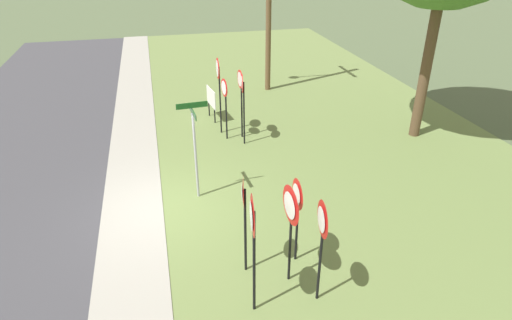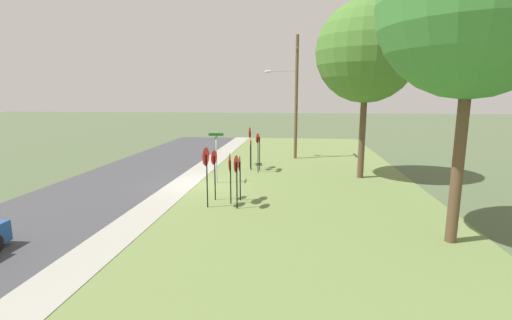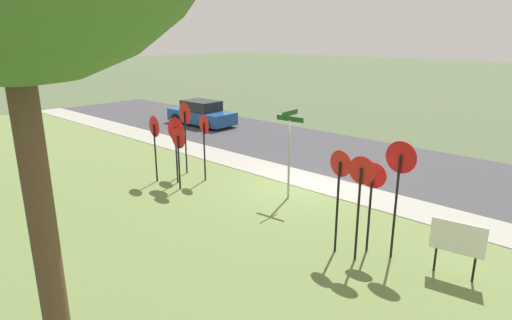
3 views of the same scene
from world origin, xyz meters
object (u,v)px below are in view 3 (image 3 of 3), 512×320
Objects in this scene: yield_sign_near_left at (185,120)px; yield_sign_far_right at (179,144)px; stop_sign_near_right at (361,187)px; yield_sign_center at (155,133)px; notice_board at (457,241)px; stop_sign_near_left at (372,189)px; street_name_post at (289,147)px; parked_sedan_distant at (201,114)px; stop_sign_far_left at (339,181)px; yield_sign_far_left at (204,132)px; yield_sign_near_right at (176,135)px; stop_sign_far_center at (399,175)px.

yield_sign_far_right is (-1.22, 1.25, -0.45)m from yield_sign_near_left.
stop_sign_near_right is at bearing 176.96° from yield_sign_near_left.
notice_board is at bearing -169.88° from yield_sign_center.
stop_sign_near_right is 6.76m from yield_sign_far_right.
stop_sign_near_left is 3.85m from street_name_post.
stop_sign_near_left is 0.59m from stop_sign_near_right.
stop_sign_near_right reaches higher than parked_sedan_distant.
stop_sign_near_left is at bearing -127.13° from stop_sign_far_left.
yield_sign_far_left is (-1.14, 0.08, -0.25)m from yield_sign_near_left.
stop_sign_far_left is at bearing -174.39° from yield_sign_center.
yield_sign_center is at bearing -5.49° from stop_sign_near_left.
yield_sign_near_right is 0.55× the size of parked_sedan_distant.
parked_sedan_distant is at bearing -36.37° from yield_sign_near_left.
yield_sign_far_right reaches higher than parked_sedan_distant.
yield_sign_center is (7.43, -0.10, -0.04)m from stop_sign_far_left.
stop_sign_near_left is at bearing 13.00° from stop_sign_far_center.
yield_sign_center is (7.98, 0.42, 0.16)m from stop_sign_near_left.
yield_sign_near_right is 0.98× the size of yield_sign_far_left.
stop_sign_far_left is 1.99× the size of notice_board.
street_name_post is 12.41m from parked_sedan_distant.
parked_sedan_distant is (7.22, -7.18, -1.11)m from yield_sign_near_right.
parked_sedan_distant is (7.72, -6.36, -1.13)m from yield_sign_far_left.
yield_sign_far_left is at bearing -125.96° from yield_sign_near_right.
yield_sign_far_right is at bearing 134.79° from parked_sedan_distant.
stop_sign_near_right reaches higher than yield_sign_near_right.
stop_sign_near_left is 8.02m from yield_sign_near_left.
yield_sign_center is 10.09m from parked_sedan_distant.
street_name_post reaches higher than stop_sign_near_right.
parked_sedan_distant is (14.54, -7.16, -0.97)m from stop_sign_near_left.
parked_sedan_distant is (6.55, -7.58, -1.13)m from yield_sign_center.
yield_sign_near_left is at bearing -1.03° from stop_sign_far_left.
stop_sign_far_center reaches higher than parked_sedan_distant.
yield_sign_near_left reaches higher than yield_sign_far_left.
yield_sign_near_left is 0.95× the size of street_name_post.
stop_sign_far_center is at bearing 153.76° from parked_sedan_distant.
yield_sign_near_right is at bearing -6.90° from notice_board.
yield_sign_center is 4.78m from street_name_post.
stop_sign_far_left reaches higher than yield_sign_far_left.
street_name_post is (3.58, -1.43, 0.10)m from stop_sign_near_left.
yield_sign_center is (8.55, 0.53, -0.29)m from stop_sign_far_center.
yield_sign_near_left is at bearing 7.01° from yield_sign_far_left.
yield_sign_far_left is at bearing -127.19° from yield_sign_center.
stop_sign_far_center is at bearing -170.06° from yield_sign_center.
stop_sign_near_right is 2.26m from notice_board.
stop_sign_near_right is 0.89× the size of stop_sign_far_center.
stop_sign_near_left is at bearing 152.55° from parked_sedan_distant.
notice_board is (-9.23, -0.25, -0.89)m from yield_sign_near_right.
stop_sign_far_left is 1.06× the size of yield_sign_far_left.
yield_sign_far_left reaches higher than yield_sign_center.
yield_sign_far_left is 0.84× the size of street_name_post.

